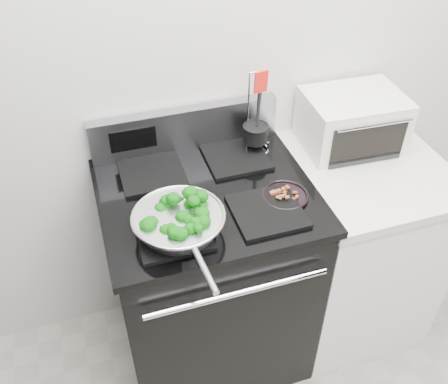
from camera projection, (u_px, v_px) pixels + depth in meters
name	position (u px, v px, depth m)	size (l,w,h in m)	color
back_wall	(255.00, 42.00, 1.89)	(4.00, 0.02, 2.70)	beige
gas_range	(209.00, 275.00, 2.13)	(0.79, 0.69, 1.13)	black
counter	(351.00, 244.00, 2.31)	(0.62, 0.68, 0.92)	white
skillet	(179.00, 222.00, 1.64)	(0.31, 0.49, 0.07)	silver
broccoli_pile	(178.00, 217.00, 1.63)	(0.24, 0.24, 0.08)	black
bacon_plate	(285.00, 194.00, 1.80)	(0.17, 0.17, 0.04)	black
utensil_holder	(255.00, 137.00, 2.00)	(0.12, 0.12, 0.36)	silver
toaster_oven	(352.00, 121.00, 2.06)	(0.41, 0.32, 0.23)	beige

